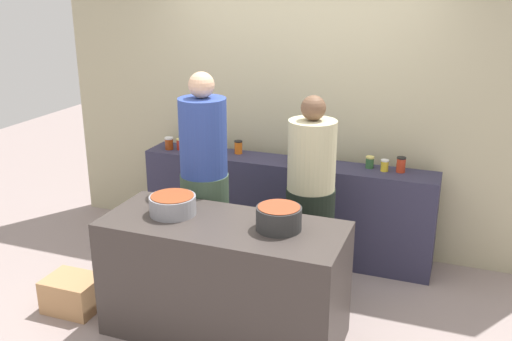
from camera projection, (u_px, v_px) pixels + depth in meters
ground at (240, 311)px, 4.47m from camera, size 12.00×12.00×0.00m
storefront_wall at (298, 89)px, 5.28m from camera, size 4.80×0.12×3.00m
display_shelf at (285, 207)px, 5.30m from camera, size 2.70×0.36×0.90m
prep_table at (224, 279)px, 4.07m from camera, size 1.70×0.70×0.87m
preserve_jar_0 at (169, 143)px, 5.49m from camera, size 0.08×0.08×0.12m
preserve_jar_1 at (180, 144)px, 5.48m from camera, size 0.07×0.07×0.11m
preserve_jar_2 at (215, 146)px, 5.40m from camera, size 0.08×0.08×0.11m
preserve_jar_3 at (238, 147)px, 5.35m from camera, size 0.08×0.08×0.12m
preserve_jar_4 at (292, 157)px, 5.08m from camera, size 0.09×0.09×0.10m
preserve_jar_5 at (305, 155)px, 5.10m from camera, size 0.08×0.08×0.13m
preserve_jar_6 at (370, 162)px, 4.95m from camera, size 0.07×0.07×0.10m
preserve_jar_7 at (385, 165)px, 4.87m from camera, size 0.07×0.07×0.10m
preserve_jar_8 at (401, 165)px, 4.84m from camera, size 0.08×0.08×0.13m
cooking_pot_left at (173, 205)px, 4.06m from camera, size 0.33×0.33×0.14m
cooking_pot_center at (279, 218)px, 3.81m from camera, size 0.31×0.31×0.16m
cook_with_tongs at (205, 195)px, 4.57m from camera, size 0.39×0.39×1.81m
cook_in_cap at (310, 208)px, 4.54m from camera, size 0.39×0.39×1.64m
bread_crate at (73, 294)px, 4.46m from camera, size 0.41×0.33×0.27m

